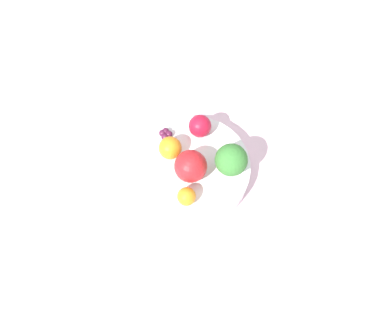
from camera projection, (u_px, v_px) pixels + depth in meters
name	position (u px, v px, depth m)	size (l,w,h in m)	color
ground_plane	(192.00, 178.00, 0.78)	(6.00, 6.00, 0.00)	gray
table_surface	(192.00, 176.00, 0.77)	(1.20, 1.20, 0.02)	silver
bowl	(192.00, 169.00, 0.75)	(0.23, 0.23, 0.04)	white
broccoli	(231.00, 162.00, 0.69)	(0.06, 0.06, 0.07)	#99C17A
apple_red	(200.00, 126.00, 0.74)	(0.05, 0.05, 0.05)	#B7142D
apple_green	(190.00, 166.00, 0.69)	(0.06, 0.06, 0.06)	red
orange_front	(170.00, 148.00, 0.72)	(0.04, 0.04, 0.04)	orange
orange_back	(184.00, 196.00, 0.68)	(0.03, 0.03, 0.03)	orange
grape_cluster	(166.00, 134.00, 0.75)	(0.03, 0.03, 0.01)	#511938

